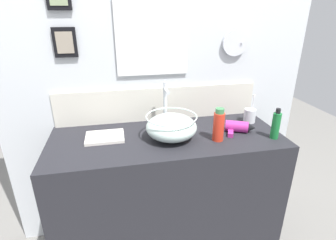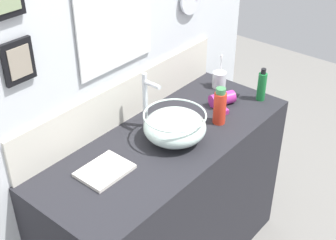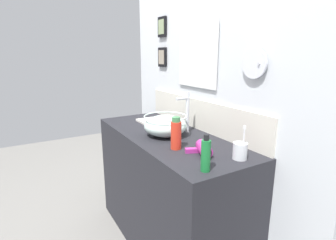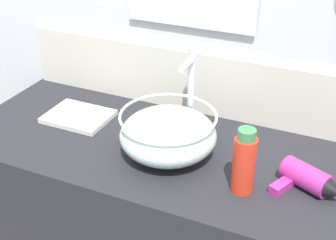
{
  "view_description": "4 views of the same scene",
  "coord_description": "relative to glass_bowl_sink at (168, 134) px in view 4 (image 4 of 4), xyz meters",
  "views": [
    {
      "loc": [
        -0.26,
        -1.31,
        1.49
      ],
      "look_at": [
        0.01,
        0.0,
        0.94
      ],
      "focal_mm": 28.0,
      "sensor_mm": 36.0,
      "label": 1
    },
    {
      "loc": [
        -1.33,
        -1.11,
        2.05
      ],
      "look_at": [
        0.01,
        0.0,
        0.94
      ],
      "focal_mm": 50.0,
      "sensor_mm": 36.0,
      "label": 2
    },
    {
      "loc": [
        1.45,
        -0.85,
        1.36
      ],
      "look_at": [
        0.01,
        0.0,
        0.94
      ],
      "focal_mm": 28.0,
      "sensor_mm": 36.0,
      "label": 3
    },
    {
      "loc": [
        0.49,
        -1.08,
        1.61
      ],
      "look_at": [
        0.01,
        0.0,
        0.94
      ],
      "focal_mm": 50.0,
      "sensor_mm": 36.0,
      "label": 4
    }
  ],
  "objects": [
    {
      "name": "back_panel",
      "position": [
        -0.02,
        0.32,
        0.27
      ],
      "size": [
        1.95,
        0.1,
        2.35
      ],
      "color": "silver",
      "rests_on": "ground"
    },
    {
      "name": "glass_bowl_sink",
      "position": [
        0.0,
        0.0,
        0.0
      ],
      "size": [
        0.28,
        0.28,
        0.14
      ],
      "color": "silver",
      "rests_on": "vanity_counter"
    },
    {
      "name": "faucet",
      "position": [
        -0.0,
        0.17,
        0.08
      ],
      "size": [
        0.02,
        0.1,
        0.28
      ],
      "color": "silver",
      "rests_on": "vanity_counter"
    },
    {
      "name": "hair_drier",
      "position": [
        0.4,
        0.0,
        -0.04
      ],
      "size": [
        0.19,
        0.14,
        0.07
      ],
      "color": "#B22D8C",
      "rests_on": "vanity_counter"
    },
    {
      "name": "soap_dispenser",
      "position": [
        0.25,
        -0.07,
        0.02
      ],
      "size": [
        0.06,
        0.06,
        0.19
      ],
      "color": "red",
      "rests_on": "vanity_counter"
    },
    {
      "name": "hand_towel",
      "position": [
        -0.36,
        0.07,
        -0.06
      ],
      "size": [
        0.21,
        0.16,
        0.02
      ],
      "primitive_type": "cube",
      "color": "silver",
      "rests_on": "vanity_counter"
    }
  ]
}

